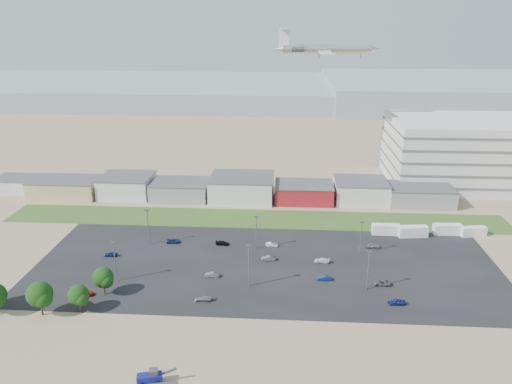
# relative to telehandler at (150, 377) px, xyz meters

# --- Properties ---
(ground) EXTENTS (700.00, 700.00, 0.00)m
(ground) POSITION_rel_telehandler_xyz_m (13.25, 26.19, -1.45)
(ground) COLOR #998061
(ground) RESTS_ON ground
(parking_lot) EXTENTS (120.00, 50.00, 0.01)m
(parking_lot) POSITION_rel_telehandler_xyz_m (18.25, 46.19, -1.44)
(parking_lot) COLOR black
(parking_lot) RESTS_ON ground
(grass_strip) EXTENTS (160.00, 16.00, 0.02)m
(grass_strip) POSITION_rel_telehandler_xyz_m (13.25, 78.19, -1.44)
(grass_strip) COLOR #375620
(grass_strip) RESTS_ON ground
(hills_backdrop) EXTENTS (700.00, 200.00, 9.00)m
(hills_backdrop) POSITION_rel_telehandler_xyz_m (53.25, 341.19, 3.05)
(hills_backdrop) COLOR gray
(hills_backdrop) RESTS_ON ground
(building_row) EXTENTS (170.00, 20.00, 8.00)m
(building_row) POSITION_rel_telehandler_xyz_m (-3.75, 97.19, 2.55)
(building_row) COLOR silver
(building_row) RESTS_ON ground
(parking_garage) EXTENTS (80.00, 40.00, 25.00)m
(parking_garage) POSITION_rel_telehandler_xyz_m (103.25, 121.19, 11.05)
(parking_garage) COLOR silver
(parking_garage) RESTS_ON ground
(telehandler) EXTENTS (7.29, 3.82, 2.90)m
(telehandler) POSITION_rel_telehandler_xyz_m (0.00, 0.00, 0.00)
(telehandler) COLOR navy
(telehandler) RESTS_ON ground
(box_trailer_a) EXTENTS (8.19, 2.59, 3.07)m
(box_trailer_a) POSITION_rel_telehandler_xyz_m (52.90, 68.42, 0.09)
(box_trailer_a) COLOR silver
(box_trailer_a) RESTS_ON ground
(box_trailer_b) EXTENTS (8.77, 3.73, 3.19)m
(box_trailer_b) POSITION_rel_telehandler_xyz_m (60.51, 67.21, 0.15)
(box_trailer_b) COLOR silver
(box_trailer_b) RESTS_ON ground
(box_trailer_c) EXTENTS (8.39, 3.04, 3.10)m
(box_trailer_c) POSITION_rel_telehandler_xyz_m (71.22, 69.67, 0.10)
(box_trailer_c) COLOR silver
(box_trailer_c) RESTS_ON ground
(box_trailer_d) EXTENTS (7.77, 3.62, 2.80)m
(box_trailer_d) POSITION_rel_telehandler_xyz_m (78.43, 68.80, -0.05)
(box_trailer_d) COLOR silver
(box_trailer_d) RESTS_ON ground
(tree_mid) EXTENTS (5.96, 5.96, 8.94)m
(tree_mid) POSITION_rel_telehandler_xyz_m (-28.96, 19.79, 3.02)
(tree_mid) COLOR black
(tree_mid) RESTS_ON ground
(tree_right) EXTENTS (4.79, 4.79, 7.19)m
(tree_right) POSITION_rel_telehandler_xyz_m (-21.36, 21.72, 2.15)
(tree_right) COLOR black
(tree_right) RESTS_ON ground
(tree_near) EXTENTS (5.15, 5.15, 7.72)m
(tree_near) POSITION_rel_telehandler_xyz_m (-18.60, 29.14, 2.41)
(tree_near) COLOR black
(tree_near) RESTS_ON ground
(lightpole_front_l) EXTENTS (1.22, 0.51, 10.34)m
(lightpole_front_l) POSITION_rel_telehandler_xyz_m (-17.81, 35.59, 3.72)
(lightpole_front_l) COLOR slate
(lightpole_front_l) RESTS_ON ground
(lightpole_front_m) EXTENTS (1.27, 0.53, 10.79)m
(lightpole_front_m) POSITION_rel_telehandler_xyz_m (14.64, 35.06, 3.94)
(lightpole_front_m) COLOR slate
(lightpole_front_m) RESTS_ON ground
(lightpole_front_r) EXTENTS (1.17, 0.49, 9.99)m
(lightpole_front_r) POSITION_rel_telehandler_xyz_m (42.61, 35.36, 3.55)
(lightpole_front_r) COLOR slate
(lightpole_front_r) RESTS_ON ground
(lightpole_back_l) EXTENTS (1.23, 0.51, 10.45)m
(lightpole_back_l) POSITION_rel_telehandler_xyz_m (-15.58, 57.00, 3.78)
(lightpole_back_l) COLOR slate
(lightpole_back_l) RESTS_ON ground
(lightpole_back_m) EXTENTS (1.14, 0.47, 9.68)m
(lightpole_back_m) POSITION_rel_telehandler_xyz_m (15.07, 56.00, 3.39)
(lightpole_back_m) COLOR slate
(lightpole_back_m) RESTS_ON ground
(lightpole_back_r) EXTENTS (1.11, 0.46, 9.44)m
(lightpole_back_r) POSITION_rel_telehandler_xyz_m (43.52, 54.64, 3.27)
(lightpole_back_r) COLOR slate
(lightpole_back_r) RESTS_ON ground
(airliner) EXTENTS (41.59, 29.62, 11.84)m
(airliner) POSITION_rel_telehandler_xyz_m (37.00, 123.43, 48.81)
(airliner) COLOR silver
(parked_car_0) EXTENTS (4.23, 2.09, 1.16)m
(parked_car_0) POSITION_rel_telehandler_xyz_m (46.49, 37.69, -0.87)
(parked_car_0) COLOR #595B5E
(parked_car_0) RESTS_ON ground
(parked_car_1) EXTENTS (3.53, 1.27, 1.16)m
(parked_car_1) POSITION_rel_telehandler_xyz_m (32.88, 39.18, -0.87)
(parked_car_1) COLOR navy
(parked_car_1) RESTS_ON ground
(parked_car_2) EXTENTS (3.88, 1.69, 1.30)m
(parked_car_2) POSITION_rel_telehandler_xyz_m (48.35, 29.09, -0.80)
(parked_car_2) COLOR navy
(parked_car_2) RESTS_ON ground
(parked_car_3) EXTENTS (3.86, 1.59, 1.12)m
(parked_car_3) POSITION_rel_telehandler_xyz_m (4.72, 27.80, -0.89)
(parked_car_3) COLOR #A5A5AA
(parked_car_3) RESTS_ON ground
(parked_car_4) EXTENTS (3.67, 1.37, 1.20)m
(parked_car_4) POSITION_rel_telehandler_xyz_m (5.12, 39.04, -0.85)
(parked_car_4) COLOR #595B5E
(parked_car_4) RESTS_ON ground
(parked_car_5) EXTENTS (3.63, 1.48, 1.24)m
(parked_car_5) POSITION_rel_telehandler_xyz_m (-23.92, 48.64, -0.83)
(parked_car_5) COLOR navy
(parked_car_5) RESTS_ON ground
(parked_car_6) EXTENTS (3.93, 1.80, 1.11)m
(parked_car_6) POSITION_rel_telehandler_xyz_m (5.28, 57.79, -0.89)
(parked_car_6) COLOR black
(parked_car_6) RESTS_ON ground
(parked_car_7) EXTENTS (3.86, 1.58, 1.24)m
(parked_car_7) POSITION_rel_telehandler_xyz_m (18.75, 48.94, -0.83)
(parked_car_7) COLOR #595B5E
(parked_car_7) RESTS_ON ground
(parked_car_8) EXTENTS (3.93, 1.85, 1.30)m
(parked_car_8) POSITION_rel_telehandler_xyz_m (47.71, 58.57, -0.80)
(parked_car_8) COLOR #A5A5AA
(parked_car_8) RESTS_ON ground
(parked_car_9) EXTENTS (4.07, 2.12, 1.10)m
(parked_car_9) POSITION_rel_telehandler_xyz_m (-8.95, 58.24, -0.90)
(parked_car_9) COLOR navy
(parked_car_9) RESTS_ON ground
(parked_car_10) EXTENTS (4.16, 1.78, 1.19)m
(parked_car_10) POSITION_rel_telehandler_xyz_m (-22.94, 28.37, -0.85)
(parked_car_10) COLOR maroon
(parked_car_10) RESTS_ON ground
(parked_car_11) EXTENTS (3.47, 1.30, 1.13)m
(parked_car_11) POSITION_rel_telehandler_xyz_m (19.36, 57.75, -0.88)
(parked_car_11) COLOR silver
(parked_car_11) RESTS_ON ground
(parked_car_12) EXTENTS (4.17, 2.15, 1.16)m
(parked_car_12) POSITION_rel_telehandler_xyz_m (32.83, 48.67, -0.87)
(parked_car_12) COLOR silver
(parked_car_12) RESTS_ON ground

